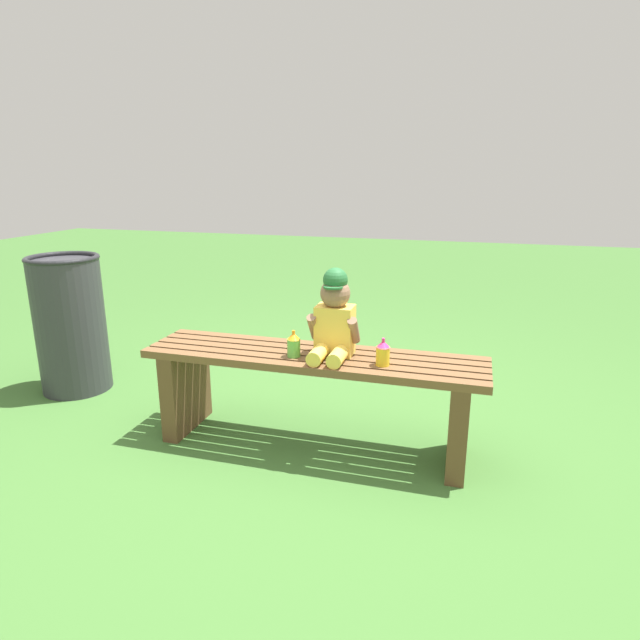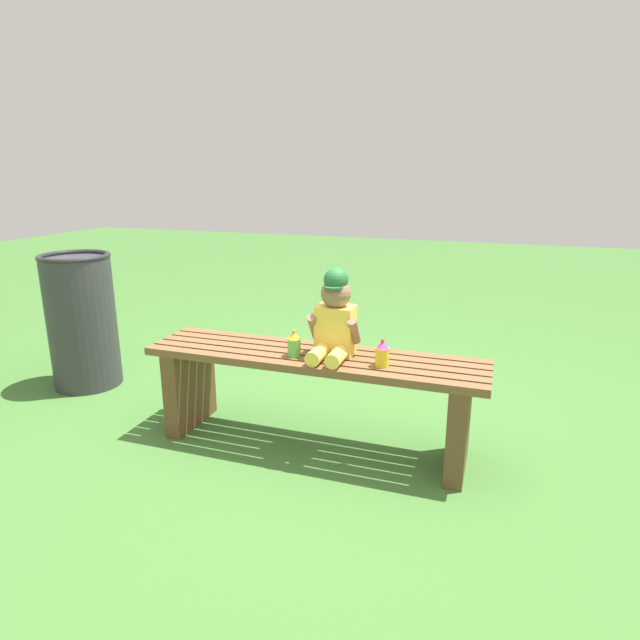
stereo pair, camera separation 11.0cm
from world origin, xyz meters
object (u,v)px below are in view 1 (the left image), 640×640
sippy_cup_left (294,344)px  park_bench (313,385)px  sippy_cup_right (383,353)px  child_figure (334,318)px  trash_bin (71,324)px

sippy_cup_left → park_bench: bearing=39.7°
sippy_cup_right → child_figure: bearing=164.2°
park_bench → sippy_cup_left: bearing=-140.3°
trash_bin → sippy_cup_right: bearing=-9.7°
park_bench → trash_bin: (-1.58, 0.27, 0.10)m
child_figure → sippy_cup_left: child_figure is taller
child_figure → trash_bin: child_figure is taller
sippy_cup_right → trash_bin: size_ratio=0.15×
sippy_cup_left → trash_bin: bearing=167.7°
park_bench → trash_bin: size_ratio=1.95×
sippy_cup_left → sippy_cup_right: (0.41, 0.00, 0.00)m
sippy_cup_left → trash_bin: size_ratio=0.15×
park_bench → child_figure: bearing=4.3°
sippy_cup_right → trash_bin: trash_bin is taller
child_figure → trash_bin: bearing=171.2°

